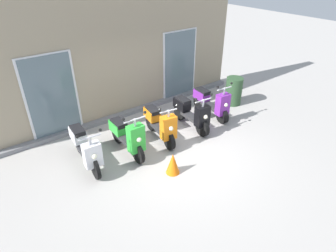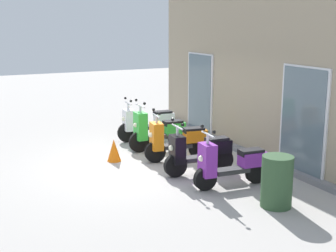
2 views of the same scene
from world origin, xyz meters
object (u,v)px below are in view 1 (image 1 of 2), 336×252
object	(u,v)px
scooter_orange	(160,124)
scooter_purple	(212,102)
trash_bin	(234,91)
scooter_black	(191,113)
traffic_cone	(173,163)
scooter_white	(85,147)
scooter_green	(127,136)

from	to	relation	value
scooter_orange	scooter_purple	world-z (taller)	scooter_purple
scooter_orange	trash_bin	world-z (taller)	scooter_orange
scooter_black	traffic_cone	xyz separation A→B (m)	(-1.66, -1.30, -0.21)
scooter_white	traffic_cone	xyz separation A→B (m)	(1.45, -1.46, -0.24)
scooter_green	traffic_cone	xyz separation A→B (m)	(0.42, -1.30, -0.25)
trash_bin	scooter_orange	bearing A→B (deg)	-174.24
scooter_white	trash_bin	world-z (taller)	scooter_white
scooter_black	scooter_green	bearing A→B (deg)	-179.95
scooter_green	scooter_orange	world-z (taller)	scooter_green
scooter_white	scooter_purple	xyz separation A→B (m)	(4.06, -0.00, -0.03)
scooter_purple	traffic_cone	world-z (taller)	scooter_purple
scooter_purple	scooter_black	bearing A→B (deg)	-170.36
scooter_black	traffic_cone	distance (m)	2.12
scooter_purple	scooter_green	bearing A→B (deg)	-176.92
scooter_purple	trash_bin	distance (m)	1.20
scooter_orange	scooter_white	bearing A→B (deg)	175.84
scooter_orange	scooter_black	size ratio (longest dim) A/B	0.98
trash_bin	scooter_white	bearing A→B (deg)	-178.06
scooter_orange	traffic_cone	bearing A→B (deg)	-113.78
scooter_black	traffic_cone	world-z (taller)	scooter_black
scooter_black	scooter_purple	size ratio (longest dim) A/B	1.00
scooter_white	trash_bin	bearing A→B (deg)	1.94
scooter_white	scooter_green	xyz separation A→B (m)	(1.02, -0.17, 0.01)
scooter_green	scooter_orange	size ratio (longest dim) A/B	1.01
scooter_white	scooter_orange	world-z (taller)	scooter_orange
scooter_purple	trash_bin	bearing A→B (deg)	8.62
scooter_white	scooter_orange	size ratio (longest dim) A/B	1.08
scooter_black	scooter_purple	world-z (taller)	scooter_purple
scooter_green	scooter_purple	xyz separation A→B (m)	(3.04, 0.16, -0.04)
scooter_black	traffic_cone	bearing A→B (deg)	-141.98
scooter_white	trash_bin	xyz separation A→B (m)	(5.25, 0.18, -0.04)
scooter_purple	traffic_cone	bearing A→B (deg)	-150.80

